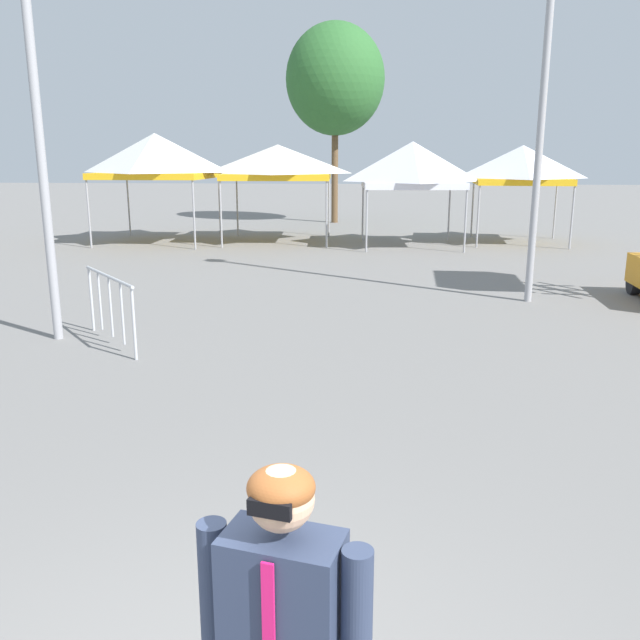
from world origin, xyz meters
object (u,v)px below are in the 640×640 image
object	(u,v)px
tree_behind_tents_left	(335,80)
light_pole_near_lift	(547,47)
canopy_tent_behind_left	(412,165)
canopy_tent_right_of_center	(156,156)
canopy_tent_far_right	(522,165)
crowd_barrier_by_lift	(110,296)
canopy_tent_center	(278,162)

from	to	relation	value
tree_behind_tents_left	light_pole_near_lift	bearing A→B (deg)	-72.84
canopy_tent_behind_left	light_pole_near_lift	bearing A→B (deg)	-76.53
canopy_tent_right_of_center	canopy_tent_behind_left	xyz separation A→B (m)	(8.35, -0.28, -0.27)
canopy_tent_far_right	canopy_tent_right_of_center	bearing A→B (deg)	-175.77
canopy_tent_far_right	tree_behind_tents_left	size ratio (longest dim) A/B	0.39
light_pole_near_lift	crowd_barrier_by_lift	xyz separation A→B (m)	(-7.01, -3.75, -3.99)
tree_behind_tents_left	crowd_barrier_by_lift	bearing A→B (deg)	-96.02
canopy_tent_far_right	canopy_tent_behind_left	bearing A→B (deg)	-162.09
canopy_tent_right_of_center	canopy_tent_behind_left	bearing A→B (deg)	-1.93
canopy_tent_behind_left	crowd_barrier_by_lift	world-z (taller)	canopy_tent_behind_left
canopy_tent_right_of_center	light_pole_near_lift	size ratio (longest dim) A/B	0.42
crowd_barrier_by_lift	tree_behind_tents_left	bearing A→B (deg)	83.98
canopy_tent_right_of_center	light_pole_near_lift	world-z (taller)	light_pole_near_lift
canopy_tent_right_of_center	canopy_tent_center	bearing A→B (deg)	7.89
canopy_tent_center	canopy_tent_far_right	bearing A→B (deg)	2.40
canopy_tent_behind_left	light_pole_near_lift	distance (m)	8.78
canopy_tent_center	canopy_tent_behind_left	world-z (taller)	canopy_tent_behind_left
canopy_tent_right_of_center	canopy_tent_center	distance (m)	4.01
tree_behind_tents_left	crowd_barrier_by_lift	distance (m)	20.49
canopy_tent_far_right	light_pole_near_lift	bearing A→B (deg)	-99.78
canopy_tent_center	crowd_barrier_by_lift	size ratio (longest dim) A/B	2.24
canopy_tent_right_of_center	canopy_tent_far_right	bearing A→B (deg)	4.23
canopy_tent_behind_left	canopy_tent_right_of_center	bearing A→B (deg)	178.07
canopy_tent_right_of_center	crowd_barrier_by_lift	size ratio (longest dim) A/B	2.16
light_pole_near_lift	tree_behind_tents_left	bearing A→B (deg)	107.16
crowd_barrier_by_lift	canopy_tent_center	bearing A→B (deg)	87.13
canopy_tent_center	canopy_tent_far_right	xyz separation A→B (m)	(7.99, 0.34, -0.08)
tree_behind_tents_left	canopy_tent_right_of_center	bearing A→B (deg)	-126.05
canopy_tent_center	crowd_barrier_by_lift	bearing A→B (deg)	-92.87
canopy_tent_center	light_pole_near_lift	distance (m)	11.31
canopy_tent_behind_left	canopy_tent_far_right	xyz separation A→B (m)	(3.61, 1.17, -0.01)
light_pole_near_lift	tree_behind_tents_left	xyz separation A→B (m)	(-4.93, 15.97, 1.19)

